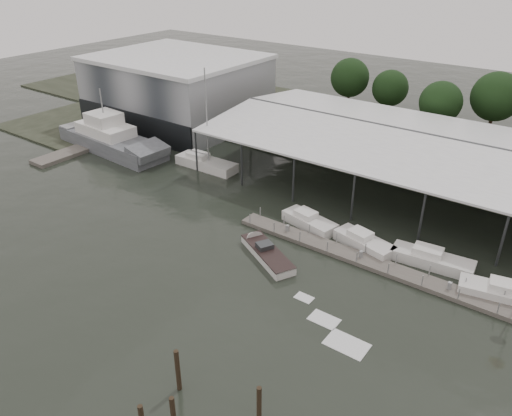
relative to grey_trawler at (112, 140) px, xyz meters
The scene contains 13 objects.
ground 30.28m from the grey_trawler, 29.32° to the right, with size 200.00×200.00×0.00m, color black.
land_strip_far 37.91m from the grey_trawler, 45.88° to the left, with size 140.00×30.00×0.30m.
land_strip_west 20.47m from the grey_trawler, 131.90° to the left, with size 20.00×40.00×0.30m.
storage_warehouse 15.67m from the grey_trawler, 96.16° to the left, with size 24.50×20.50×10.50m.
covered_boat_shed 45.56m from the grey_trawler, 16.92° to the left, with size 58.24×24.00×6.96m.
trawler_dock 3.95m from the grey_trawler, 167.49° to the right, with size 3.00×18.00×0.50m.
floating_dock 41.67m from the grey_trawler, ahead, with size 28.00×2.00×1.40m.
grey_trawler is the anchor object (origin of this frame).
white_sailboat 14.97m from the grey_trawler, 11.66° to the left, with size 8.61×2.77×13.12m.
speedboat_underway 33.89m from the grey_trawler, 15.67° to the right, with size 17.41×10.00×2.00m.
moored_cruiser_0 33.36m from the grey_trawler, ahead, with size 6.30×3.42×1.70m.
moored_cruiser_1 39.66m from the grey_trawler, ahead, with size 6.38×3.56×1.70m.
moored_cruiser_2 45.83m from the grey_trawler, ahead, with size 7.40×2.89×1.70m.
Camera 1 is at (28.83, -26.45, 25.77)m, focal length 35.00 mm.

